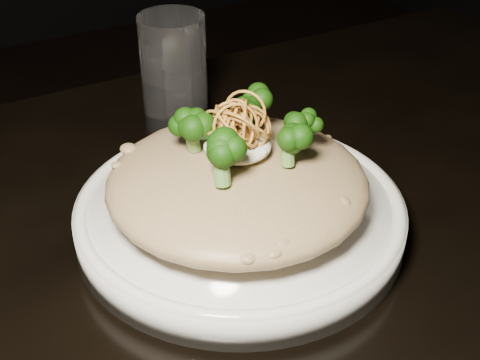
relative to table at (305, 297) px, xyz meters
name	(u,v)px	position (x,y,z in m)	size (l,w,h in m)	color
table	(305,297)	(0.00, 0.00, 0.00)	(1.10, 0.80, 0.75)	black
plate	(240,216)	(-0.06, 0.03, 0.10)	(0.30, 0.30, 0.03)	white
risotto	(237,182)	(-0.06, 0.03, 0.14)	(0.23, 0.23, 0.05)	brown
broccoli	(245,131)	(-0.05, 0.03, 0.19)	(0.13, 0.13, 0.05)	black
cheese	(237,146)	(-0.06, 0.04, 0.17)	(0.06, 0.06, 0.02)	silver
shallots	(236,117)	(-0.06, 0.04, 0.20)	(0.06, 0.06, 0.04)	#905C1E
drinking_glass	(174,72)	(-0.02, 0.25, 0.15)	(0.07, 0.07, 0.13)	white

